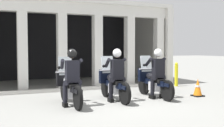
# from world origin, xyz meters

# --- Properties ---
(ground_plane) EXTENTS (80.00, 80.00, 0.00)m
(ground_plane) POSITION_xyz_m (0.00, 3.00, 0.00)
(ground_plane) COLOR gray
(station_building) EXTENTS (8.43, 4.67, 3.53)m
(station_building) POSITION_xyz_m (-0.16, 5.48, 2.16)
(station_building) COLOR black
(station_building) RESTS_ON ground
(kerb_strip) EXTENTS (7.93, 0.24, 0.12)m
(kerb_strip) POSITION_xyz_m (-0.16, 2.71, 0.06)
(kerb_strip) COLOR #B7B5AD
(kerb_strip) RESTS_ON ground
(motorcycle_left) EXTENTS (0.62, 2.04, 1.35)m
(motorcycle_left) POSITION_xyz_m (-1.42, 0.19, 0.50)
(motorcycle_left) COLOR black
(motorcycle_left) RESTS_ON ground
(police_officer_left) EXTENTS (0.63, 0.61, 1.58)m
(police_officer_left) POSITION_xyz_m (-1.42, -0.09, 0.94)
(police_officer_left) COLOR black
(police_officer_left) RESTS_ON ground
(motorcycle_center) EXTENTS (0.62, 2.04, 1.35)m
(motorcycle_center) POSITION_xyz_m (0.00, 0.33, 0.50)
(motorcycle_center) COLOR black
(motorcycle_center) RESTS_ON ground
(police_officer_center) EXTENTS (0.63, 0.61, 1.58)m
(police_officer_center) POSITION_xyz_m (0.00, 0.05, 0.94)
(police_officer_center) COLOR black
(police_officer_center) RESTS_ON ground
(motorcycle_right) EXTENTS (0.62, 2.04, 1.35)m
(motorcycle_right) POSITION_xyz_m (1.42, 0.31, 0.50)
(motorcycle_right) COLOR black
(motorcycle_right) RESTS_ON ground
(police_officer_right) EXTENTS (0.63, 0.61, 1.58)m
(police_officer_right) POSITION_xyz_m (1.42, 0.03, 0.94)
(police_officer_right) COLOR black
(police_officer_right) RESTS_ON ground
(traffic_cone_flank) EXTENTS (0.34, 0.34, 0.59)m
(traffic_cone_flank) POSITION_xyz_m (2.86, -0.18, 0.29)
(traffic_cone_flank) COLOR black
(traffic_cone_flank) RESTS_ON ground
(bollard_kerbside) EXTENTS (0.14, 0.14, 1.01)m
(bollard_kerbside) POSITION_xyz_m (3.74, 2.19, 0.50)
(bollard_kerbside) COLOR yellow
(bollard_kerbside) RESTS_ON ground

